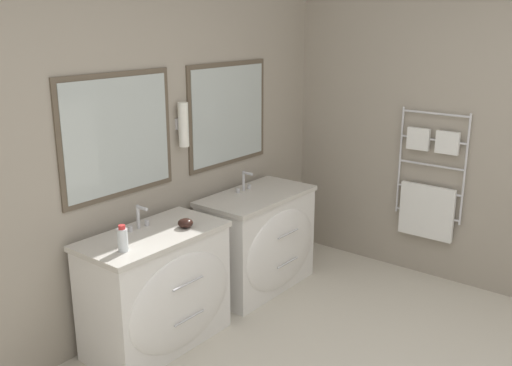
% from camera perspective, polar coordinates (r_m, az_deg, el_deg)
% --- Properties ---
extents(wall_back, '(5.78, 0.15, 2.60)m').
position_cam_1_polar(wall_back, '(3.89, -12.79, 3.60)').
color(wall_back, '#9E9384').
rests_on(wall_back, ground_plane).
extents(wall_right, '(0.13, 4.18, 2.60)m').
position_cam_1_polar(wall_right, '(4.89, 16.47, 5.71)').
color(wall_right, '#9E9384').
rests_on(wall_right, ground_plane).
extents(vanity_left, '(0.97, 0.57, 0.79)m').
position_cam_1_polar(vanity_left, '(3.87, -9.67, -10.44)').
color(vanity_left, white).
rests_on(vanity_left, ground_plane).
extents(vanity_right, '(0.97, 0.57, 0.79)m').
position_cam_1_polar(vanity_right, '(4.60, 0.40, -5.79)').
color(vanity_right, white).
rests_on(vanity_right, ground_plane).
extents(faucet_left, '(0.17, 0.10, 0.16)m').
position_cam_1_polar(faucet_left, '(3.80, -11.60, -3.45)').
color(faucet_left, silver).
rests_on(faucet_left, vanity_left).
extents(faucet_right, '(0.17, 0.10, 0.16)m').
position_cam_1_polar(faucet_right, '(4.54, -1.15, 0.12)').
color(faucet_right, silver).
rests_on(faucet_right, vanity_right).
extents(toiletry_bottle, '(0.06, 0.06, 0.16)m').
position_cam_1_polar(toiletry_bottle, '(3.47, -13.19, -5.49)').
color(toiletry_bottle, silver).
rests_on(toiletry_bottle, vanity_left).
extents(amenity_bowl, '(0.10, 0.10, 0.06)m').
position_cam_1_polar(amenity_bowl, '(3.79, -7.07, -3.99)').
color(amenity_bowl, black).
rests_on(amenity_bowl, vanity_left).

